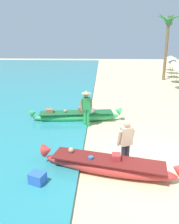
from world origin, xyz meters
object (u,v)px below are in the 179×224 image
object	(u,v)px
person_vendor_hatted	(86,106)
palm_tree_far_behind	(168,28)
cooler_box	(38,180)
boat_red_foreground	(107,165)
boat_green_midground	(76,116)
person_tourist_customer	(126,141)

from	to	relation	value
person_vendor_hatted	palm_tree_far_behind	xyz separation A→B (m)	(6.87, 12.77, 3.97)
cooler_box	boat_red_foreground	bearing A→B (deg)	40.39
boat_red_foreground	boat_green_midground	world-z (taller)	boat_green_midground
palm_tree_far_behind	boat_red_foreground	bearing A→B (deg)	-109.95
person_tourist_customer	cooler_box	distance (m)	2.83
boat_red_foreground	person_vendor_hatted	bearing A→B (deg)	103.82
boat_red_foreground	boat_green_midground	bearing A→B (deg)	108.66
boat_green_midground	person_tourist_customer	xyz separation A→B (m)	(2.03, -4.00, 0.65)
person_vendor_hatted	boat_green_midground	bearing A→B (deg)	130.23
boat_green_midground	cooler_box	size ratio (longest dim) A/B	10.97
boat_green_midground	person_tourist_customer	size ratio (longest dim) A/B	2.82
boat_red_foreground	person_tourist_customer	bearing A→B (deg)	30.69
cooler_box	person_tourist_customer	bearing A→B (deg)	42.82
person_vendor_hatted	cooler_box	xyz separation A→B (m)	(-1.05, -4.40, -0.80)
boat_red_foreground	boat_green_midground	size ratio (longest dim) A/B	0.95
person_vendor_hatted	palm_tree_far_behind	world-z (taller)	palm_tree_far_behind
boat_green_midground	person_vendor_hatted	distance (m)	1.14
person_vendor_hatted	cooler_box	world-z (taller)	person_vendor_hatted
person_vendor_hatted	person_tourist_customer	bearing A→B (deg)	-66.18
boat_green_midground	palm_tree_far_behind	size ratio (longest dim) A/B	0.73
person_vendor_hatted	cooler_box	distance (m)	4.60
person_vendor_hatted	cooler_box	bearing A→B (deg)	-103.43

